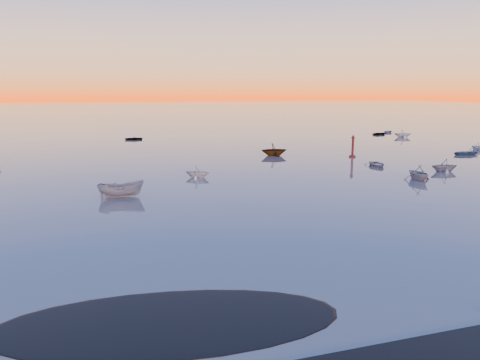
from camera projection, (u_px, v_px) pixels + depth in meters
name	position (u px, v px, depth m)	size (l,w,h in m)	color
ground	(144.00, 132.00, 115.68)	(600.00, 600.00, 0.00)	#615851
mud_lobes	(401.00, 313.00, 21.29)	(140.00, 6.00, 0.07)	black
moored_fleet	(180.00, 157.00, 71.75)	(124.00, 58.00, 1.20)	silver
boat_near_center	(121.00, 197.00, 44.63)	(4.36, 1.84, 1.51)	slate
boat_near_right	(418.00, 180.00, 53.26)	(3.80, 1.71, 1.33)	slate
channel_marker	(353.00, 148.00, 71.31)	(1.00, 1.00, 3.54)	#4B1110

